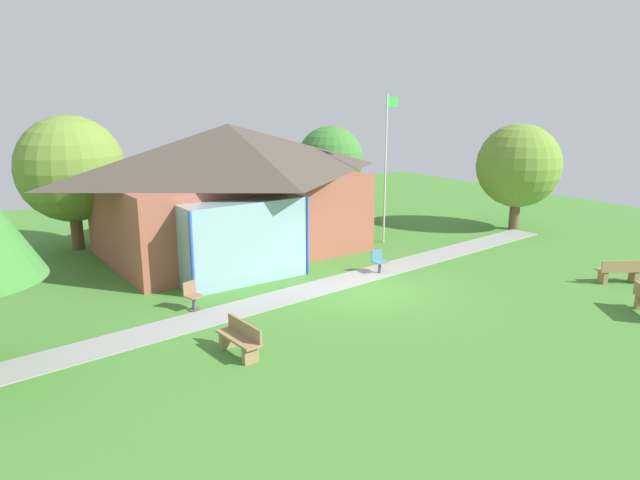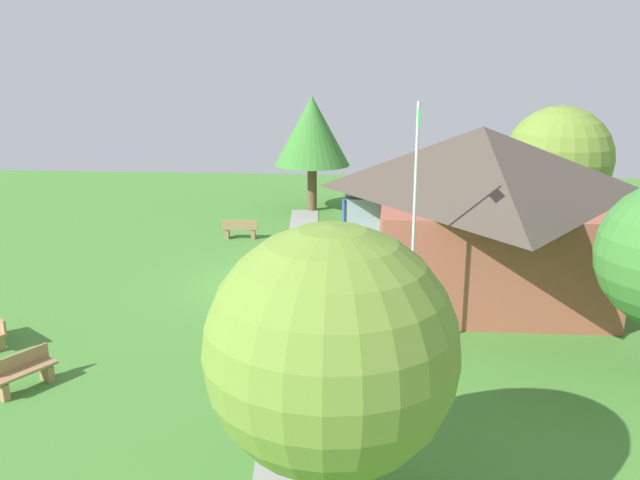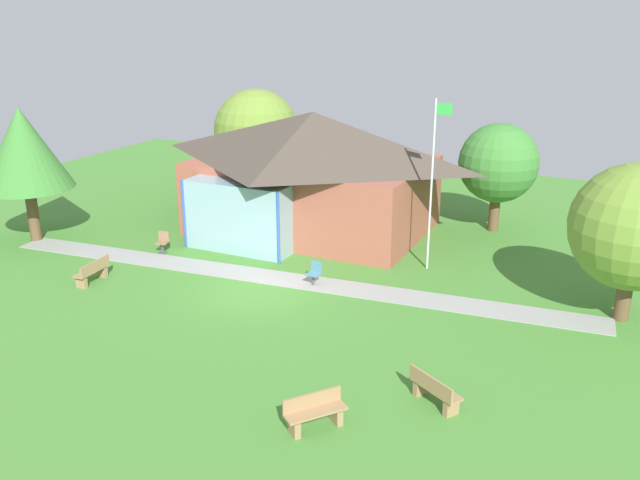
{
  "view_description": "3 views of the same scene",
  "coord_description": "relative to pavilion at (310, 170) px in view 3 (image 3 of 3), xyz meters",
  "views": [
    {
      "loc": [
        -11.86,
        -14.0,
        6.32
      ],
      "look_at": [
        -0.15,
        2.66,
        1.18
      ],
      "focal_mm": 32.52,
      "sensor_mm": 36.0,
      "label": 1
    },
    {
      "loc": [
        20.61,
        3.44,
        7.33
      ],
      "look_at": [
        -0.64,
        1.83,
        1.44
      ],
      "focal_mm": 36.9,
      "sensor_mm": 36.0,
      "label": 2
    },
    {
      "loc": [
        11.15,
        -18.63,
        9.28
      ],
      "look_at": [
        0.99,
        2.73,
        1.17
      ],
      "focal_mm": 37.71,
      "sensor_mm": 36.0,
      "label": 3
    }
  ],
  "objects": [
    {
      "name": "bench_front_right",
      "position": [
        6.75,
        -13.5,
        -2.3
      ],
      "size": [
        1.27,
        1.46,
        0.84
      ],
      "rotation": [
        0.0,
        0.0,
        4.05
      ],
      "color": "#9E7A51",
      "rests_on": "ground_plane"
    },
    {
      "name": "bench_lawn_far_right",
      "position": [
        9.0,
        -11.38,
        -2.3
      ],
      "size": [
        1.51,
        1.16,
        0.84
      ],
      "rotation": [
        0.0,
        0.0,
        5.74
      ],
      "color": "#9E7A51",
      "rests_on": "ground_plane"
    },
    {
      "name": "footpath",
      "position": [
        1.51,
        -5.77,
        -2.68
      ],
      "size": [
        22.81,
        3.21,
        0.03
      ],
      "primitive_type": "cube",
      "rotation": [
        0.0,
        0.0,
        0.08
      ],
      "color": "#999993",
      "rests_on": "ground_plane"
    },
    {
      "name": "patio_chair_lawn_spare",
      "position": [
        2.97,
        -5.74,
        -2.28
      ],
      "size": [
        0.49,
        0.49,
        0.86
      ],
      "rotation": [
        0.0,
        0.0,
        3.01
      ],
      "color": "teal",
      "rests_on": "ground_plane"
    },
    {
      "name": "pavilion",
      "position": [
        0.0,
        0.0,
        0.0
      ],
      "size": [
        10.71,
        8.4,
        5.2
      ],
      "color": "#A35642",
      "rests_on": "ground_plane"
    },
    {
      "name": "flagpole",
      "position": [
        6.14,
        -2.42,
        0.78
      ],
      "size": [
        0.64,
        0.08,
        6.36
      ],
      "color": "silver",
      "rests_on": "ground_plane"
    },
    {
      "name": "tree_behind_pavilion_right",
      "position": [
        7.4,
        3.34,
        0.33
      ],
      "size": [
        3.43,
        3.43,
        4.76
      ],
      "color": "brown",
      "rests_on": "ground_plane"
    },
    {
      "name": "tree_behind_pavilion_left",
      "position": [
        -5.13,
        4.1,
        0.67
      ],
      "size": [
        4.32,
        4.32,
        5.54
      ],
      "color": "brown",
      "rests_on": "ground_plane"
    },
    {
      "name": "patio_chair_west",
      "position": [
        -4.03,
        -5.3,
        -2.28
      ],
      "size": [
        0.53,
        0.53,
        0.86
      ],
      "rotation": [
        0.0,
        0.0,
        3.39
      ],
      "color": "#8C6B4C",
      "rests_on": "ground_plane"
    },
    {
      "name": "tree_west_hedge",
      "position": [
        -9.89,
        -6.37,
        1.23
      ],
      "size": [
        3.71,
        3.71,
        5.63
      ],
      "color": "brown",
      "rests_on": "ground_plane"
    },
    {
      "name": "ground_plane",
      "position": [
        1.51,
        -6.99,
        -2.7
      ],
      "size": [
        44.0,
        44.0,
        0.0
      ],
      "primitive_type": "plane",
      "color": "#478433"
    },
    {
      "name": "tree_east_hedge",
      "position": [
        12.96,
        -4.08,
        0.36
      ],
      "size": [
        3.91,
        3.91,
        5.02
      ],
      "color": "brown",
      "rests_on": "ground_plane"
    },
    {
      "name": "bench_mid_left",
      "position": [
        -4.31,
        -8.94,
        -2.3
      ],
      "size": [
        0.54,
        1.53,
        0.84
      ],
      "rotation": [
        0.0,
        0.0,
        1.64
      ],
      "color": "#9E7A51",
      "rests_on": "ground_plane"
    }
  ]
}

